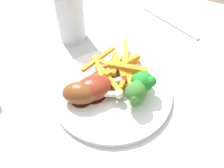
# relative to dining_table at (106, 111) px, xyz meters

# --- Properties ---
(dining_table) EXTENTS (0.93, 0.81, 0.76)m
(dining_table) POSITION_rel_dining_table_xyz_m (0.00, 0.00, 0.00)
(dining_table) COLOR #B7B7BC
(dining_table) RESTS_ON ground_plane
(dinner_plate) EXTENTS (0.25, 0.25, 0.01)m
(dinner_plate) POSITION_rel_dining_table_xyz_m (0.03, -0.03, 0.13)
(dinner_plate) COLOR silver
(dinner_plate) RESTS_ON dining_table
(broccoli_floret_front) EXTENTS (0.04, 0.05, 0.06)m
(broccoli_floret_front) POSITION_rel_dining_table_xyz_m (0.09, -0.05, 0.17)
(broccoli_floret_front) COLOR #7BB158
(broccoli_floret_front) RESTS_ON dinner_plate
(broccoli_floret_middle) EXTENTS (0.05, 0.05, 0.06)m
(broccoli_floret_middle) POSITION_rel_dining_table_xyz_m (0.09, -0.01, 0.17)
(broccoli_floret_middle) COLOR #7CBC4B
(broccoli_floret_middle) RESTS_ON dinner_plate
(carrot_fries_pile) EXTENTS (0.14, 0.16, 0.04)m
(carrot_fries_pile) POSITION_rel_dining_table_xyz_m (0.03, 0.01, 0.16)
(carrot_fries_pile) COLOR orange
(carrot_fries_pile) RESTS_ON dinner_plate
(chicken_drumstick_near) EXTENTS (0.12, 0.07, 0.04)m
(chicken_drumstick_near) POSITION_rel_dining_table_xyz_m (-0.01, -0.08, 0.16)
(chicken_drumstick_near) COLOR #522410
(chicken_drumstick_near) RESTS_ON dinner_plate
(chicken_drumstick_far) EXTENTS (0.11, 0.11, 0.04)m
(chicken_drumstick_far) POSITION_rel_dining_table_xyz_m (-0.00, -0.05, 0.16)
(chicken_drumstick_far) COLOR #5C1A10
(chicken_drumstick_far) RESTS_ON dinner_plate
(fork) EXTENTS (0.18, 0.09, 0.00)m
(fork) POSITION_rel_dining_table_xyz_m (0.08, 0.26, 0.13)
(fork) COLOR silver
(fork) RESTS_ON dining_table
(water_glass) EXTENTS (0.07, 0.07, 0.13)m
(water_glass) POSITION_rel_dining_table_xyz_m (-0.14, 0.10, 0.19)
(water_glass) COLOR silver
(water_glass) RESTS_ON dining_table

